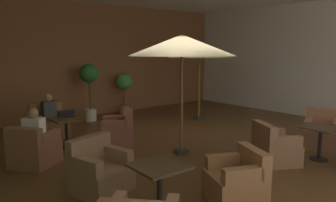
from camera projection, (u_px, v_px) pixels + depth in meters
The scene contains 21 objects.
ground_plane at pixel (181, 148), 7.37m from camera, with size 11.38×9.68×0.02m, color #56371D.
wall_back_brick at pixel (86, 60), 10.73m from camera, with size 11.38×0.08×3.79m, color brown.
wall_right_plain at pixel (308, 60), 10.63m from camera, with size 0.08×9.68×3.79m, color silver.
cafe_table_front_left at pixel (66, 126), 7.30m from camera, with size 0.63×0.63×0.69m.
armchair_front_left_north at pixel (34, 150), 6.20m from camera, with size 1.06×1.04×0.81m.
armchair_front_left_east at pixel (119, 133), 7.45m from camera, with size 1.03×1.02×0.84m.
armchair_front_left_south at pixel (49, 125), 8.24m from camera, with size 0.82×0.74×0.87m.
cafe_table_front_right at pixel (320, 135), 6.49m from camera, with size 0.64×0.64×0.69m.
armchair_front_right_north at pixel (322, 133), 7.39m from camera, with size 1.01×0.98×0.87m.
armchair_front_right_east at pixel (274, 148), 6.34m from camera, with size 1.00×1.02×0.82m.
cafe_table_mid_center at pixel (159, 178), 4.36m from camera, with size 0.71×0.71×0.69m.
armchair_mid_center_north at pixel (100, 172), 5.06m from camera, with size 0.96×0.90×0.86m.
armchair_mid_center_south at pixel (237, 182), 4.70m from camera, with size 0.98×0.98×0.80m.
patio_umbrella_tall_red at pixel (199, 53), 10.22m from camera, with size 2.03×2.03×2.33m.
patio_umbrella_center_beige at pixel (182, 46), 6.64m from camera, with size 2.24×2.24×2.54m.
potted_tree_mid_left at pixel (89, 81), 10.04m from camera, with size 0.60×0.60×1.82m.
potted_tree_mid_right at pixel (124, 86), 11.07m from camera, with size 0.56×0.56×1.44m.
patron_blue_shirt at pixel (49, 109), 8.14m from camera, with size 0.33×0.25×0.69m.
patron_with_friend at pixel (34, 128), 6.17m from camera, with size 0.40×0.44×0.69m.
iced_drink_cup at pixel (62, 115), 7.35m from camera, with size 0.08×0.08×0.11m, color white.
open_laptop at pixel (67, 116), 7.30m from camera, with size 0.36×0.31×0.20m.
Camera 1 is at (-4.77, -5.29, 2.21)m, focal length 34.27 mm.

